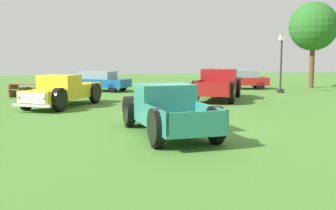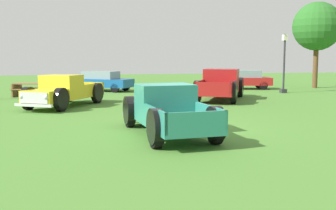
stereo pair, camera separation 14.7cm
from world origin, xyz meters
The scene contains 9 objects.
ground_plane centered at (0.00, 0.00, 0.00)m, with size 80.00×80.00×0.00m, color #477A2D.
pickup_truck_foreground centered at (-0.61, -0.53, 0.72)m, with size 2.29×5.05×1.50m.
pickup_truck_behind_left centered at (-4.02, 6.59, 0.71)m, with size 3.89×5.07×1.49m.
pickup_truck_behind_right centered at (4.39, 8.52, 0.78)m, with size 4.13×5.65×1.64m.
sedan_distant_a centered at (-1.74, 15.09, 0.70)m, with size 4.22×3.59×1.33m.
sedan_distant_b centered at (8.17, 14.71, 0.70)m, with size 4.27×2.46×1.34m.
lamp_post_near centered at (9.54, 11.28, 1.97)m, with size 0.36×0.36×3.76m.
picnic_table centered at (-6.05, 12.25, 0.49)m, with size 2.10×1.87×0.78m.
oak_tree_east centered at (13.84, 14.64, 4.48)m, with size 3.53×3.53×6.27m.
Camera 2 is at (-3.06, -12.63, 2.34)m, focal length 43.54 mm.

